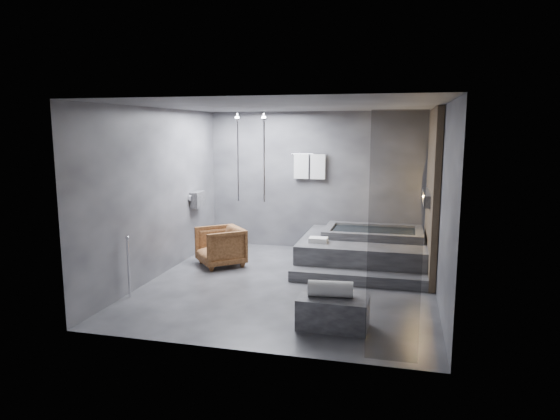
# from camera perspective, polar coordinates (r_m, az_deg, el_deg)

# --- Properties ---
(room) EXTENTS (5.00, 5.04, 2.82)m
(room) POSITION_cam_1_polar(r_m,az_deg,el_deg) (7.90, 4.37, 3.96)
(room) COLOR #2B2B2E
(room) RESTS_ON ground
(tub_deck) EXTENTS (2.20, 2.00, 0.50)m
(tub_deck) POSITION_cam_1_polar(r_m,az_deg,el_deg) (9.25, 9.54, -4.65)
(tub_deck) COLOR #303033
(tub_deck) RESTS_ON ground
(tub_step) EXTENTS (2.20, 0.36, 0.18)m
(tub_step) POSITION_cam_1_polar(r_m,az_deg,el_deg) (8.16, 8.84, -7.71)
(tub_step) COLOR #303033
(tub_step) RESTS_ON ground
(concrete_bench) EXTENTS (0.88, 0.50, 0.39)m
(concrete_bench) POSITION_cam_1_polar(r_m,az_deg,el_deg) (6.38, 6.08, -11.59)
(concrete_bench) COLOR #323234
(concrete_bench) RESTS_ON ground
(driftwood_chair) EXTENTS (1.08, 1.07, 0.70)m
(driftwood_chair) POSITION_cam_1_polar(r_m,az_deg,el_deg) (9.11, -6.82, -4.15)
(driftwood_chair) COLOR #412310
(driftwood_chair) RESTS_ON ground
(rolled_towel) EXTENTS (0.58, 0.25, 0.20)m
(rolled_towel) POSITION_cam_1_polar(r_m,az_deg,el_deg) (6.32, 5.79, -8.95)
(rolled_towel) COLOR white
(rolled_towel) RESTS_ON concrete_bench
(deck_towel) EXTENTS (0.32, 0.24, 0.08)m
(deck_towel) POSITION_cam_1_polar(r_m,az_deg,el_deg) (8.73, 4.40, -3.43)
(deck_towel) COLOR white
(deck_towel) RESTS_ON tub_deck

